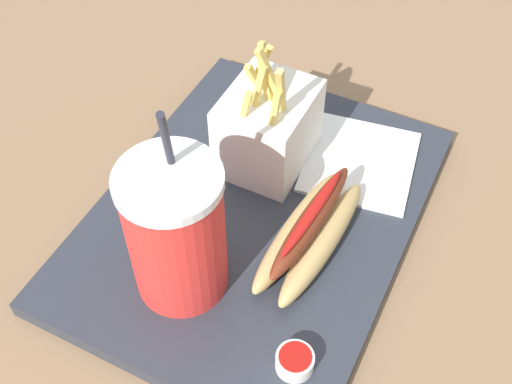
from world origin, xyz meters
name	(u,v)px	position (x,y,z in m)	size (l,w,h in m)	color
ground_plane	(256,226)	(0.00, 0.00, -0.01)	(2.40, 2.40, 0.02)	#8C6B4C
food_tray	(256,215)	(0.00, 0.00, 0.01)	(0.44, 0.33, 0.02)	#2D333D
soda_cup	(176,232)	(-0.11, 0.03, 0.10)	(0.10, 0.10, 0.24)	red
fries_basket	(268,128)	(0.08, 0.02, 0.07)	(0.11, 0.09, 0.17)	white
hot_dog_1	(310,232)	(-0.02, -0.07, 0.04)	(0.18, 0.07, 0.06)	tan
ketchup_cup_1	(238,107)	(0.13, 0.09, 0.03)	(0.03, 0.03, 0.02)	white
ketchup_cup_2	(295,361)	(-0.15, -0.12, 0.03)	(0.04, 0.04, 0.02)	white
napkin_stack	(360,162)	(0.12, -0.08, 0.02)	(0.13, 0.12, 0.00)	white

